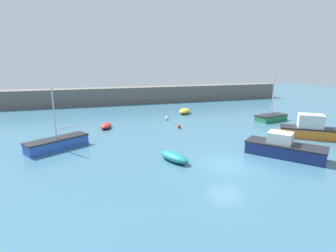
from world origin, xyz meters
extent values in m
cube|color=#38667F|center=(0.00, 0.00, -0.10)|extent=(120.00, 120.00, 0.20)
cube|color=#66605B|center=(0.00, 31.01, 1.42)|extent=(54.76, 2.92, 2.84)
cube|color=#2D56B7|center=(-12.10, 7.34, 0.41)|extent=(5.11, 3.90, 0.82)
cube|color=black|center=(-12.10, 7.34, 0.88)|extent=(5.21, 3.98, 0.12)
cylinder|color=silver|center=(-12.10, 7.34, 3.04)|extent=(0.10, 0.10, 4.44)
cylinder|color=silver|center=(-10.88, 8.08, 1.70)|extent=(2.48, 1.54, 0.08)
ellipsoid|color=red|center=(-7.61, 13.38, 0.28)|extent=(1.71, 2.32, 0.57)
cube|color=orange|center=(11.46, 3.46, 0.45)|extent=(6.04, 5.15, 0.90)
cube|color=black|center=(11.46, 3.46, 0.96)|extent=(6.16, 5.25, 0.12)
cube|color=silver|center=(11.09, 3.73, 1.61)|extent=(2.68, 2.53, 1.43)
cube|color=navy|center=(5.14, 0.13, 0.45)|extent=(5.16, 5.70, 0.90)
cube|color=black|center=(5.14, 0.13, 0.96)|extent=(5.27, 5.81, 0.12)
cube|color=silver|center=(4.87, 0.47, 1.39)|extent=(2.26, 2.30, 0.98)
ellipsoid|color=yellow|center=(3.83, 18.85, 0.36)|extent=(2.69, 2.91, 0.73)
cube|color=#287A4C|center=(12.60, 11.28, 0.31)|extent=(4.40, 2.70, 0.63)
cube|color=black|center=(12.60, 11.28, 0.69)|extent=(4.49, 2.75, 0.12)
cylinder|color=silver|center=(12.60, 11.28, 3.29)|extent=(0.13, 0.13, 5.31)
cylinder|color=silver|center=(11.50, 11.01, 1.26)|extent=(2.22, 0.64, 0.10)
ellipsoid|color=teal|center=(-3.50, 1.70, 0.33)|extent=(2.11, 3.03, 0.65)
sphere|color=white|center=(0.13, 15.47, 0.23)|extent=(0.47, 0.47, 0.47)
sphere|color=red|center=(0.22, 11.02, 0.19)|extent=(0.38, 0.38, 0.38)
camera|label=1|loc=(-9.37, -15.75, 7.21)|focal=28.00mm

